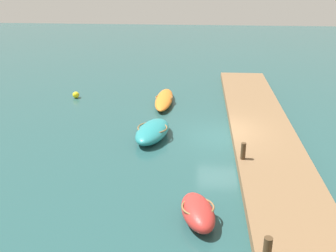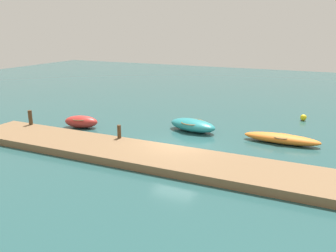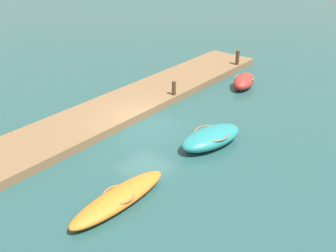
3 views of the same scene
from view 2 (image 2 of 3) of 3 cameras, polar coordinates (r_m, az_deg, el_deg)
The scene contains 8 objects.
ground_plane at distance 20.22m, azimuth 1.43°, elevation -3.69°, with size 84.00×84.00×0.00m, color #234C4C.
dock_platform at distance 18.29m, azimuth -1.33°, elevation -5.16°, with size 24.45×3.36×0.41m, color brown.
rowboat_orange at distance 22.15m, azimuth 17.91°, elevation -1.94°, with size 4.47×1.19×0.57m.
dinghy_red at distance 25.06m, azimuth -13.88°, elevation 0.71°, with size 2.55×1.66×0.83m.
rowboat_teal at distance 23.55m, azimuth 4.02°, elevation 0.16°, with size 3.59×2.18×0.81m.
mooring_post_west at distance 25.22m, azimuth -21.40°, elevation 1.29°, with size 0.26×0.26×0.98m, color #47331E.
mooring_post_mid_west at distance 20.86m, azimuth -7.91°, elevation -0.90°, with size 0.22×0.22×0.79m, color #47331E.
marker_buoy at distance 28.07m, azimuth 21.08°, elevation 1.30°, with size 0.46×0.46×0.46m, color yellow.
Camera 2 is at (7.59, -17.49, 6.75)m, focal length 37.64 mm.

